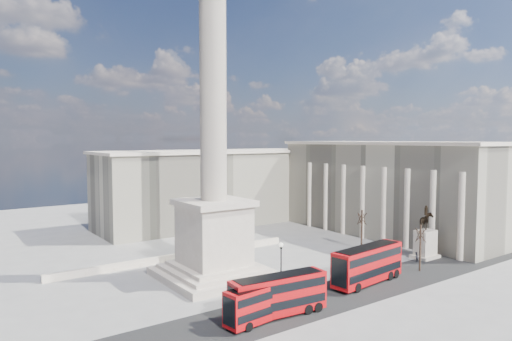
{
  "coord_description": "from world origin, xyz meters",
  "views": [
    {
      "loc": [
        -31.48,
        -48.61,
        19.08
      ],
      "look_at": [
        5.0,
        2.03,
        14.78
      ],
      "focal_mm": 32.0,
      "sensor_mm": 36.0,
      "label": 1
    }
  ],
  "objects": [
    {
      "name": "ground",
      "position": [
        0.0,
        0.0,
        0.0
      ],
      "size": [
        180.0,
        180.0,
        0.0
      ],
      "primitive_type": "plane",
      "color": "gray",
      "rests_on": "ground"
    },
    {
      "name": "asphalt_road",
      "position": [
        5.0,
        -10.0,
        0.0
      ],
      "size": [
        120.0,
        9.0,
        0.01
      ],
      "primitive_type": "cube",
      "color": "#252525",
      "rests_on": "ground"
    },
    {
      "name": "nelsons_column",
      "position": [
        0.0,
        5.0,
        12.92
      ],
      "size": [
        14.0,
        14.0,
        49.85
      ],
      "color": "beige",
      "rests_on": "ground"
    },
    {
      "name": "balustrade_wall",
      "position": [
        0.0,
        16.0,
        0.55
      ],
      "size": [
        40.0,
        0.6,
        1.1
      ],
      "primitive_type": "cube",
      "color": "beige",
      "rests_on": "ground"
    },
    {
      "name": "building_east",
      "position": [
        45.0,
        10.0,
        9.32
      ],
      "size": [
        19.0,
        46.0,
        18.6
      ],
      "color": "#BDB69B",
      "rests_on": "ground"
    },
    {
      "name": "building_northeast",
      "position": [
        20.0,
        40.0,
        8.32
      ],
      "size": [
        51.0,
        17.0,
        16.6
      ],
      "color": "#BDB69B",
      "rests_on": "ground"
    },
    {
      "name": "red_bus_a",
      "position": [
        -1.45,
        -11.16,
        2.37
      ],
      "size": [
        11.33,
        3.63,
        4.51
      ],
      "rotation": [
        0.0,
        0.0,
        -0.1
      ],
      "color": "#BE090E",
      "rests_on": "ground"
    },
    {
      "name": "red_bus_b",
      "position": [
        -3.21,
        -11.12,
        2.08
      ],
      "size": [
        9.96,
        3.27,
        3.96
      ],
      "rotation": [
        0.0,
        0.0,
        0.11
      ],
      "color": "#BE090E",
      "rests_on": "ground"
    },
    {
      "name": "red_bus_c",
      "position": [
        15.18,
        -9.2,
        2.59
      ],
      "size": [
        12.43,
        4.11,
        4.95
      ],
      "rotation": [
        0.0,
        0.0,
        0.11
      ],
      "color": "#BE090E",
      "rests_on": "ground"
    },
    {
      "name": "victorian_lamp",
      "position": [
        3.87,
        -4.9,
        3.62
      ],
      "size": [
        0.53,
        0.53,
        6.15
      ],
      "rotation": [
        0.0,
        0.0,
        0.35
      ],
      "color": "black",
      "rests_on": "ground"
    },
    {
      "name": "equestrian_statue",
      "position": [
        32.77,
        -5.95,
        2.97
      ],
      "size": [
        4.1,
        3.08,
        8.52
      ],
      "color": "beige",
      "rests_on": "ground"
    },
    {
      "name": "bare_tree_near",
      "position": [
        25.73,
        -9.83,
        5.58
      ],
      "size": [
        1.62,
        1.62,
        7.08
      ],
      "rotation": [
        0.0,
        0.0,
        -0.43
      ],
      "color": "#332319",
      "rests_on": "ground"
    },
    {
      "name": "bare_tree_mid",
      "position": [
        29.02,
        4.01,
        5.67
      ],
      "size": [
        1.9,
        1.9,
        7.2
      ],
      "rotation": [
        0.0,
        0.0,
        -0.04
      ],
      "color": "#332319",
      "rests_on": "ground"
    },
    {
      "name": "bare_tree_far",
      "position": [
        42.62,
        6.96,
        5.36
      ],
      "size": [
        1.67,
        1.67,
        6.81
      ],
      "rotation": [
        0.0,
        0.0,
        -0.26
      ],
      "color": "#332319",
      "rests_on": "ground"
    },
    {
      "name": "pedestrian_walking",
      "position": [
        22.16,
        -4.66,
        0.94
      ],
      "size": [
        0.79,
        0.65,
        1.87
      ],
      "primitive_type": "imported",
      "rotation": [
        0.0,
        0.0,
        0.34
      ],
      "color": "black",
      "rests_on": "ground"
    },
    {
      "name": "pedestrian_standing",
      "position": [
        29.62,
        -6.5,
        0.77
      ],
      "size": [
        0.78,
        0.63,
        1.55
      ],
      "primitive_type": "imported",
      "rotation": [
        0.0,
        0.0,
        3.2
      ],
      "color": "black",
      "rests_on": "ground"
    },
    {
      "name": "pedestrian_crossing",
      "position": [
        8.74,
        -5.72,
        0.77
      ],
      "size": [
        0.47,
        0.94,
        1.54
      ],
      "primitive_type": "imported",
      "rotation": [
        0.0,
        0.0,
        1.68
      ],
      "color": "black",
      "rests_on": "ground"
    }
  ]
}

